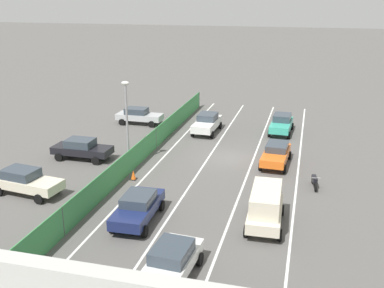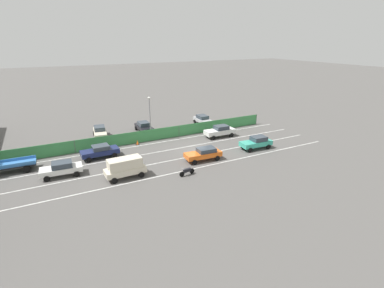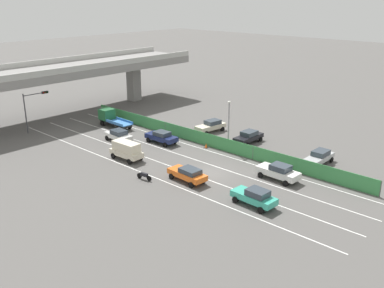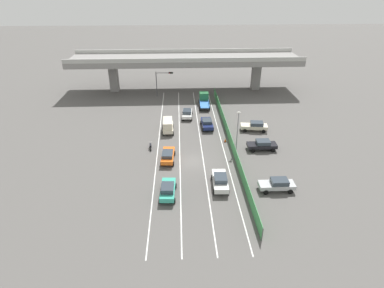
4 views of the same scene
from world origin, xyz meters
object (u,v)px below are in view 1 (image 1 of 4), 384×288
object	(u,v)px
car_hatchback_white	(207,123)
parked_sedan_cream	(25,181)
car_taxi_teal	(282,123)
car_taxi_orange	(276,153)
parked_wagon_silver	(139,115)
street_lamp	(127,115)
car_van_cream	(266,205)
traffic_cone	(133,175)
motorcycle	(314,181)
car_sedan_navy	(138,207)
car_sedan_white	(171,261)
parked_sedan_dark	(82,148)

from	to	relation	value
car_hatchback_white	parked_sedan_cream	distance (m)	18.29
car_taxi_teal	car_taxi_orange	bearing A→B (deg)	91.37
car_taxi_orange	parked_wagon_silver	xyz separation A→B (m)	(14.05, -7.91, 0.01)
street_lamp	car_van_cream	bearing A→B (deg)	147.69
car_taxi_teal	parked_wagon_silver	xyz separation A→B (m)	(13.85, 0.50, -0.03)
parked_sedan_cream	traffic_cone	distance (m)	7.05
motorcycle	car_van_cream	bearing A→B (deg)	66.79
car_hatchback_white	parked_wagon_silver	size ratio (longest dim) A/B	1.05
car_taxi_teal	car_sedan_navy	bearing A→B (deg)	71.40
car_taxi_orange	car_sedan_white	world-z (taller)	car_sedan_white
car_van_cream	car_hatchback_white	world-z (taller)	car_van_cream
parked_wagon_silver	traffic_cone	xyz separation A→B (m)	(-4.72, 13.41, -0.59)
car_hatchback_white	parked_sedan_dark	bearing A→B (deg)	50.47
motorcycle	traffic_cone	xyz separation A→B (m)	(12.18, 1.75, -0.15)
parked_sedan_dark	car_hatchback_white	bearing A→B (deg)	-129.53
car_taxi_teal	car_sedan_white	size ratio (longest dim) A/B	1.01
car_taxi_teal	parked_sedan_cream	world-z (taller)	car_taxi_teal
motorcycle	street_lamp	bearing A→B (deg)	-3.28
car_sedan_white	car_sedan_navy	distance (m)	5.89
car_hatchback_white	parked_wagon_silver	bearing A→B (deg)	-8.62
car_hatchback_white	traffic_cone	world-z (taller)	car_hatchback_white
car_van_cream	car_hatchback_white	bearing A→B (deg)	-66.93
car_sedan_white	car_hatchback_white	world-z (taller)	car_hatchback_white
car_taxi_teal	car_van_cream	xyz separation A→B (m)	(-0.42, 18.29, 0.31)
car_sedan_navy	parked_sedan_dark	size ratio (longest dim) A/B	1.02
car_sedan_navy	car_hatchback_white	size ratio (longest dim) A/B	0.98
car_taxi_teal	street_lamp	bearing A→B (deg)	47.32
parked_wagon_silver	parked_sedan_cream	world-z (taller)	parked_sedan_cream
car_sedan_white	parked_sedan_cream	world-z (taller)	parked_sedan_cream
parked_sedan_cream	street_lamp	size ratio (longest dim) A/B	0.76
car_taxi_teal	parked_wagon_silver	size ratio (longest dim) A/B	0.99
parked_wagon_silver	street_lamp	bearing A→B (deg)	107.14
car_sedan_white	motorcycle	distance (m)	13.68
car_sedan_white	parked_sedan_cream	bearing A→B (deg)	-28.63
car_taxi_orange	street_lamp	world-z (taller)	street_lamp
car_sedan_navy	parked_sedan_cream	distance (m)	8.46
motorcycle	parked_sedan_dark	xyz separation A→B (m)	(17.57, -1.09, 0.43)
street_lamp	traffic_cone	xyz separation A→B (m)	(-1.36, 2.52, -3.62)
car_sedan_white	street_lamp	world-z (taller)	street_lamp
car_sedan_white	parked_sedan_dark	bearing A→B (deg)	-49.43
parked_wagon_silver	parked_sedan_cream	distance (m)	17.47
car_hatchback_white	traffic_cone	distance (m)	12.58
car_sedan_white	car_hatchback_white	size ratio (longest dim) A/B	0.93
car_sedan_white	parked_sedan_dark	world-z (taller)	parked_sedan_dark
car_sedan_navy	parked_wagon_silver	distance (m)	20.40
car_sedan_navy	car_taxi_orange	bearing A→B (deg)	-121.31
car_taxi_orange	car_sedan_navy	xyz separation A→B (m)	(6.78, 11.15, 0.01)
car_taxi_orange	street_lamp	xyz separation A→B (m)	(10.70, 2.98, 3.05)
car_van_cream	street_lamp	bearing A→B (deg)	-32.31
motorcycle	parked_sedan_cream	distance (m)	18.85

